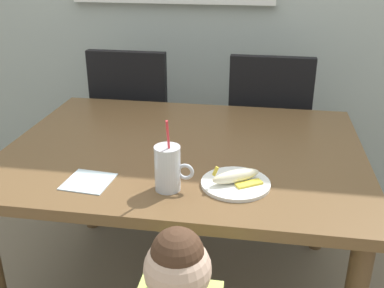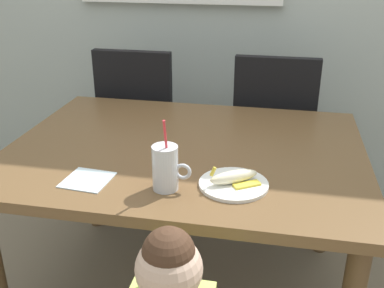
# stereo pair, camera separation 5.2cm
# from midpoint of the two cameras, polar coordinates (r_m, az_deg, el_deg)

# --- Properties ---
(dining_table) EXTENTS (1.39, 1.05, 0.73)m
(dining_table) POSITION_cam_midpoint_polar(r_m,az_deg,el_deg) (1.82, -0.01, -2.85)
(dining_table) COLOR brown
(dining_table) RESTS_ON ground
(dining_chair_left) EXTENTS (0.44, 0.45, 0.96)m
(dining_chair_left) POSITION_cam_midpoint_polar(r_m,az_deg,el_deg) (2.62, -5.83, 3.12)
(dining_chair_left) COLOR black
(dining_chair_left) RESTS_ON ground
(dining_chair_right) EXTENTS (0.44, 0.44, 0.96)m
(dining_chair_right) POSITION_cam_midpoint_polar(r_m,az_deg,el_deg) (2.51, 10.75, 1.92)
(dining_chair_right) COLOR black
(dining_chair_right) RESTS_ON ground
(milk_cup) EXTENTS (0.13, 0.08, 0.25)m
(milk_cup) POSITION_cam_midpoint_polar(r_m,az_deg,el_deg) (1.45, -2.31, -3.32)
(milk_cup) COLOR silver
(milk_cup) RESTS_ON dining_table
(snack_plate) EXTENTS (0.23, 0.23, 0.01)m
(snack_plate) POSITION_cam_midpoint_polar(r_m,az_deg,el_deg) (1.51, 6.25, -5.06)
(snack_plate) COLOR white
(snack_plate) RESTS_ON dining_table
(peeled_banana) EXTENTS (0.17, 0.14, 0.07)m
(peeled_banana) POSITION_cam_midpoint_polar(r_m,az_deg,el_deg) (1.50, 6.36, -4.17)
(peeled_banana) COLOR #F4EAC6
(peeled_banana) RESTS_ON snack_plate
(paper_napkin) EXTENTS (0.16, 0.16, 0.00)m
(paper_napkin) POSITION_cam_midpoint_polar(r_m,az_deg,el_deg) (1.57, -12.10, -4.44)
(paper_napkin) COLOR silver
(paper_napkin) RESTS_ON dining_table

